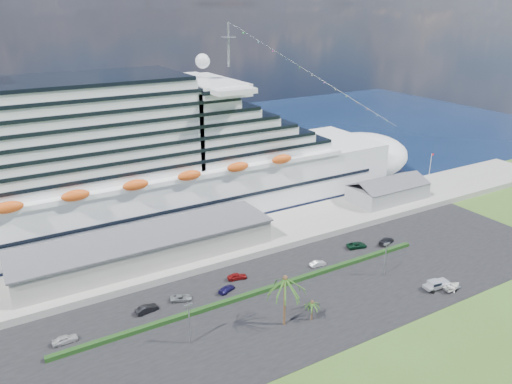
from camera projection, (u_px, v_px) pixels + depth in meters
ground at (337, 320)px, 98.59m from camera, size 420.00×420.00×0.00m
asphalt_lot at (305, 294)px, 107.44m from camera, size 140.00×38.00×0.12m
wharf at (240, 239)px, 130.54m from camera, size 240.00×20.00×1.80m
water at (134, 157)px, 203.44m from camera, size 420.00×160.00×0.02m
cruise_ship at (127, 170)px, 134.11m from camera, size 191.00×38.00×54.00m
terminal_building at (147, 247)px, 117.24m from camera, size 61.00×15.00×6.30m
port_shed at (388, 191)px, 153.95m from camera, size 24.00×12.31×7.37m
flagpole at (430, 170)px, 161.13m from camera, size 1.08×0.16×12.00m
hedge at (261, 291)px, 107.51m from camera, size 88.00×1.10×0.90m
lamp_post_left at (189, 319)px, 89.89m from camera, size 1.60×0.35×8.27m
lamp_post_right at (386, 255)px, 112.64m from camera, size 1.60×0.35×8.27m
palm_tall at (285, 284)px, 93.83m from camera, size 8.82×8.82×11.13m
palm_short at (312, 304)px, 97.18m from camera, size 3.53×3.53×4.56m
parked_car_0 at (65, 339)px, 91.48m from camera, size 4.54×1.89×1.54m
parked_car_1 at (147, 309)px, 100.60m from camera, size 4.88×2.21×1.55m
parked_car_2 at (181, 298)px, 104.62m from camera, size 4.97×3.56×1.26m
parked_car_3 at (227, 289)px, 107.93m from camera, size 4.66×3.31×1.25m
parked_car_4 at (237, 276)px, 112.69m from camera, size 4.70×2.69×1.51m
parked_car_5 at (318, 264)px, 118.37m from camera, size 4.08×1.74×1.31m
parked_car_6 at (357, 245)px, 127.28m from camera, size 5.64×3.60×1.45m
parked_car_7 at (386, 241)px, 129.38m from camera, size 5.82×3.92×1.57m
pickup_truck at (436, 284)px, 108.71m from camera, size 6.21×2.90×2.11m
boat_trailer at (452, 286)px, 108.16m from camera, size 5.53×3.73×1.57m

